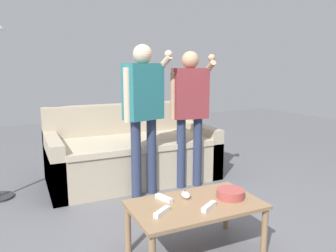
{
  "coord_description": "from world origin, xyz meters",
  "views": [
    {
      "loc": [
        -1.07,
        -1.93,
        1.3
      ],
      "look_at": [
        0.05,
        0.47,
        0.82
      ],
      "focal_mm": 34.84,
      "sensor_mm": 36.0,
      "label": 1
    }
  ],
  "objects_px": {
    "couch": "(132,154)",
    "snack_bowl": "(230,194)",
    "player_right": "(190,103)",
    "game_remote_wand_far": "(209,206)",
    "player_center": "(143,103)",
    "game_remote_wand_near": "(164,198)",
    "game_remote_wand_spare": "(162,212)",
    "game_remote_nunchuk": "(186,195)",
    "coffee_table": "(196,210)"
  },
  "relations": [
    {
      "from": "couch",
      "to": "snack_bowl",
      "type": "height_order",
      "value": "couch"
    },
    {
      "from": "snack_bowl",
      "to": "player_right",
      "type": "xyz_separation_m",
      "value": [
        0.33,
        1.21,
        0.51
      ]
    },
    {
      "from": "player_center",
      "to": "game_remote_wand_spare",
      "type": "xyz_separation_m",
      "value": [
        -0.34,
        -1.21,
        -0.56
      ]
    },
    {
      "from": "player_right",
      "to": "snack_bowl",
      "type": "bearing_deg",
      "value": -105.1
    },
    {
      "from": "game_remote_nunchuk",
      "to": "player_right",
      "type": "relative_size",
      "value": 0.06
    },
    {
      "from": "game_remote_nunchuk",
      "to": "game_remote_wand_near",
      "type": "relative_size",
      "value": 0.59
    },
    {
      "from": "player_right",
      "to": "game_remote_wand_spare",
      "type": "xyz_separation_m",
      "value": [
        -0.88,
        -1.24,
        -0.52
      ]
    },
    {
      "from": "player_right",
      "to": "game_remote_wand_near",
      "type": "distance_m",
      "value": 1.41
    },
    {
      "from": "snack_bowl",
      "to": "game_remote_wand_far",
      "type": "xyz_separation_m",
      "value": [
        -0.24,
        -0.09,
        -0.01
      ]
    },
    {
      "from": "couch",
      "to": "game_remote_wand_far",
      "type": "xyz_separation_m",
      "value": [
        -0.08,
        -1.83,
        0.1
      ]
    },
    {
      "from": "snack_bowl",
      "to": "player_center",
      "type": "height_order",
      "value": "player_center"
    },
    {
      "from": "player_right",
      "to": "game_remote_wand_spare",
      "type": "bearing_deg",
      "value": -125.18
    },
    {
      "from": "game_remote_nunchuk",
      "to": "player_right",
      "type": "distance_m",
      "value": 1.35
    },
    {
      "from": "snack_bowl",
      "to": "game_remote_wand_spare",
      "type": "bearing_deg",
      "value": -176.26
    },
    {
      "from": "game_remote_wand_near",
      "to": "game_remote_wand_spare",
      "type": "distance_m",
      "value": 0.22
    },
    {
      "from": "game_remote_wand_far",
      "to": "game_remote_wand_spare",
      "type": "distance_m",
      "value": 0.32
    },
    {
      "from": "coffee_table",
      "to": "snack_bowl",
      "type": "distance_m",
      "value": 0.28
    },
    {
      "from": "game_remote_nunchuk",
      "to": "game_remote_wand_near",
      "type": "height_order",
      "value": "game_remote_nunchuk"
    },
    {
      "from": "game_remote_nunchuk",
      "to": "player_right",
      "type": "height_order",
      "value": "player_right"
    },
    {
      "from": "coffee_table",
      "to": "game_remote_nunchuk",
      "type": "height_order",
      "value": "game_remote_nunchuk"
    },
    {
      "from": "player_right",
      "to": "game_remote_wand_far",
      "type": "xyz_separation_m",
      "value": [
        -0.56,
        -1.3,
        -0.52
      ]
    },
    {
      "from": "game_remote_wand_far",
      "to": "game_remote_wand_spare",
      "type": "relative_size",
      "value": 1.06
    },
    {
      "from": "couch",
      "to": "game_remote_wand_spare",
      "type": "height_order",
      "value": "couch"
    },
    {
      "from": "coffee_table",
      "to": "player_center",
      "type": "xyz_separation_m",
      "value": [
        0.06,
        1.16,
        0.62
      ]
    },
    {
      "from": "game_remote_nunchuk",
      "to": "game_remote_wand_near",
      "type": "bearing_deg",
      "value": 169.0
    },
    {
      "from": "game_remote_wand_far",
      "to": "game_remote_wand_spare",
      "type": "xyz_separation_m",
      "value": [
        -0.32,
        0.06,
        0.0
      ]
    },
    {
      "from": "game_remote_wand_near",
      "to": "game_remote_wand_spare",
      "type": "xyz_separation_m",
      "value": [
        -0.1,
        -0.19,
        -0.0
      ]
    },
    {
      "from": "snack_bowl",
      "to": "game_remote_nunchuk",
      "type": "relative_size",
      "value": 2.24
    },
    {
      "from": "player_center",
      "to": "game_remote_wand_far",
      "type": "relative_size",
      "value": 10.05
    },
    {
      "from": "couch",
      "to": "snack_bowl",
      "type": "bearing_deg",
      "value": -84.84
    },
    {
      "from": "snack_bowl",
      "to": "player_right",
      "type": "distance_m",
      "value": 1.35
    },
    {
      "from": "coffee_table",
      "to": "snack_bowl",
      "type": "relative_size",
      "value": 4.55
    },
    {
      "from": "coffee_table",
      "to": "player_center",
      "type": "bearing_deg",
      "value": 86.91
    },
    {
      "from": "game_remote_wand_spare",
      "to": "player_center",
      "type": "bearing_deg",
      "value": 74.3
    },
    {
      "from": "game_remote_wand_far",
      "to": "snack_bowl",
      "type": "bearing_deg",
      "value": 21.39
    },
    {
      "from": "coffee_table",
      "to": "game_remote_wand_spare",
      "type": "height_order",
      "value": "game_remote_wand_spare"
    },
    {
      "from": "game_remote_wand_near",
      "to": "game_remote_wand_far",
      "type": "xyz_separation_m",
      "value": [
        0.21,
        -0.25,
        -0.0
      ]
    },
    {
      "from": "couch",
      "to": "game_remote_wand_near",
      "type": "xyz_separation_m",
      "value": [
        -0.29,
        -1.58,
        0.1
      ]
    },
    {
      "from": "player_right",
      "to": "game_remote_wand_spare",
      "type": "relative_size",
      "value": 10.27
    },
    {
      "from": "coffee_table",
      "to": "player_center",
      "type": "relative_size",
      "value": 0.59
    },
    {
      "from": "couch",
      "to": "game_remote_wand_far",
      "type": "bearing_deg",
      "value": -92.45
    },
    {
      "from": "couch",
      "to": "game_remote_wand_near",
      "type": "height_order",
      "value": "couch"
    },
    {
      "from": "couch",
      "to": "coffee_table",
      "type": "xyz_separation_m",
      "value": [
        -0.11,
        -1.72,
        0.04
      ]
    },
    {
      "from": "player_right",
      "to": "game_remote_nunchuk",
      "type": "bearing_deg",
      "value": -119.8
    },
    {
      "from": "snack_bowl",
      "to": "player_center",
      "type": "xyz_separation_m",
      "value": [
        -0.21,
        1.18,
        0.54
      ]
    },
    {
      "from": "game_remote_wand_near",
      "to": "game_remote_wand_spare",
      "type": "height_order",
      "value": "same"
    },
    {
      "from": "coffee_table",
      "to": "game_remote_wand_near",
      "type": "distance_m",
      "value": 0.23
    },
    {
      "from": "game_remote_wand_spare",
      "to": "couch",
      "type": "bearing_deg",
      "value": 77.48
    },
    {
      "from": "player_center",
      "to": "game_remote_wand_spare",
      "type": "height_order",
      "value": "player_center"
    },
    {
      "from": "couch",
      "to": "coffee_table",
      "type": "height_order",
      "value": "couch"
    }
  ]
}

